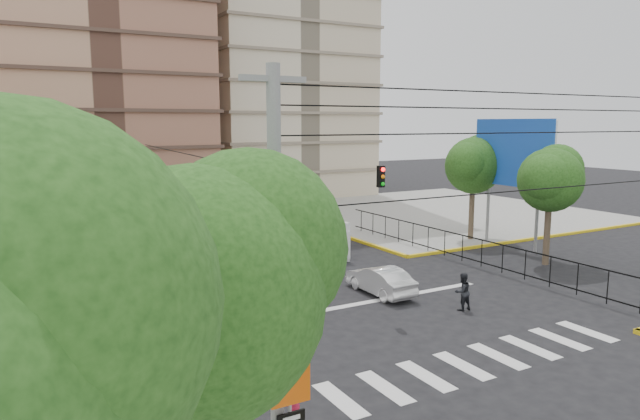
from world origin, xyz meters
TOP-DOWN VIEW (x-y plane):
  - ground at (0.00, 0.00)m, footprint 160.00×160.00m
  - sidewalk_ne at (20.00, 20.00)m, footprint 26.00×26.00m
  - crosswalk_stripes at (0.00, -6.00)m, footprint 12.00×2.40m
  - stop_line at (0.00, 1.20)m, footprint 13.00×0.40m
  - park_fence at (9.00, 4.50)m, footprint 0.10×22.50m
  - billboard at (14.45, 6.00)m, footprint 0.36×6.20m
  - tree_sw_near at (-10.90, -9.99)m, footprint 5.63×4.60m
  - tree_park_a at (13.08, 2.01)m, footprint 4.41×3.60m
  - tree_park_c at (14.09, 9.01)m, footprint 4.65×3.80m
  - tree_tudor at (-11.90, 16.01)m, footprint 5.39×4.40m
  - traffic_light_nw at (-7.80, 7.80)m, footprint 0.28×0.22m
  - traffic_light_hanging at (0.00, -2.04)m, footprint 18.00×9.12m
  - utility_pole_sw at (-9.00, -9.00)m, footprint 1.40×0.28m
  - district_sign at (-8.80, -9.24)m, footprint 0.90×0.12m
  - van_right_lane at (2.67, 10.26)m, footprint 2.13×5.06m
  - van_left_lane at (-1.92, 21.05)m, footprint 2.69×5.76m
  - car_silver_front_left at (-3.18, 2.31)m, footprint 1.75×3.74m
  - car_white_front_right at (1.48, 1.98)m, footprint 1.41×4.04m
  - car_grey_mid_left at (-3.40, 7.27)m, footprint 3.02×5.52m
  - car_silver_rear_left at (-1.78, 15.52)m, footprint 2.69×5.41m
  - car_darkgrey_mid_right at (3.13, 15.53)m, footprint 2.02×4.17m
  - car_white_rear_right at (1.32, 20.48)m, footprint 1.33×3.73m
  - pedestrian_crosswalk at (3.19, -1.69)m, footprint 0.82×0.65m

SIDE VIEW (x-z plane):
  - ground at x=0.00m, z-range 0.00..0.00m
  - park_fence at x=9.00m, z-range -0.83..0.83m
  - crosswalk_stripes at x=0.00m, z-range 0.00..0.01m
  - stop_line at x=0.00m, z-range 0.00..0.01m
  - sidewalk_ne at x=20.00m, z-range 0.00..0.15m
  - car_white_rear_right at x=1.32m, z-range 0.00..1.23m
  - car_silver_front_left at x=-3.18m, z-range 0.00..1.24m
  - car_white_front_right at x=1.48m, z-range 0.00..1.33m
  - car_darkgrey_mid_right at x=3.13m, z-range 0.00..1.37m
  - car_grey_mid_left at x=-3.40m, z-range 0.00..1.47m
  - car_silver_rear_left at x=-1.78m, z-range 0.00..1.51m
  - pedestrian_crosswalk at x=3.19m, z-range 0.00..1.64m
  - van_right_lane at x=2.67m, z-range -0.03..2.24m
  - van_left_lane at x=-1.92m, z-range -0.03..2.48m
  - district_sign at x=-8.80m, z-range 0.85..4.05m
  - traffic_light_nw at x=-7.80m, z-range 0.91..5.31m
  - utility_pole_sw at x=-9.00m, z-range 0.27..9.27m
  - tree_park_a at x=13.08m, z-range 1.60..8.42m
  - tree_tudor at x=-11.90m, z-range 1.50..8.93m
  - tree_sw_near at x=-10.90m, z-range 1.48..9.06m
  - tree_park_c at x=14.09m, z-range 1.71..8.96m
  - traffic_light_hanging at x=0.00m, z-range 5.44..6.36m
  - billboard at x=14.45m, z-range 1.95..10.05m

